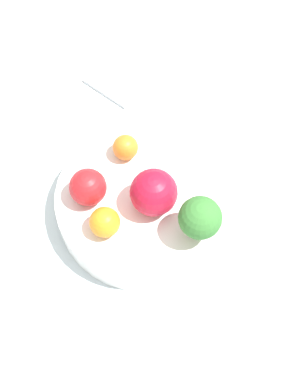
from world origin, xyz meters
The scene contains 9 objects.
ground_plane centered at (0.00, 0.00, 0.00)m, with size 6.00×6.00×0.00m, color gray.
table_surface centered at (0.00, 0.00, 0.01)m, with size 1.20×1.20×0.02m.
bowl centered at (0.00, 0.00, 0.04)m, with size 0.23×0.23×0.04m.
broccoli centered at (0.06, 0.06, 0.10)m, with size 0.05×0.05×0.07m.
apple_red centered at (-0.01, -0.07, 0.09)m, with size 0.05×0.05×0.05m.
apple_green centered at (0.01, 0.01, 0.09)m, with size 0.06×0.06×0.06m.
orange_front centered at (-0.07, -0.01, 0.08)m, with size 0.03×0.03×0.03m.
orange_back centered at (0.04, -0.06, 0.08)m, with size 0.04×0.04×0.04m.
spoon centered at (-0.21, -0.02, 0.02)m, with size 0.08×0.07×0.01m.
Camera 1 is at (0.33, -0.06, 0.68)m, focal length 50.00 mm.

